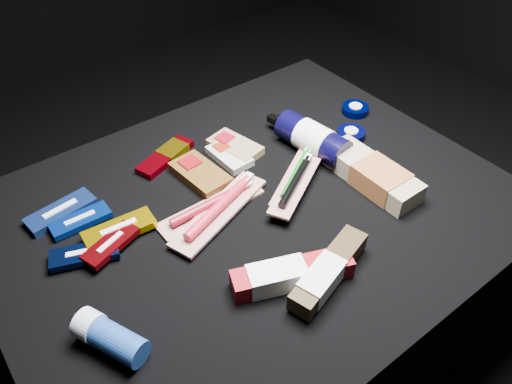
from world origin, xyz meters
TOP-DOWN VIEW (x-y plane):
  - ground at (0.00, 0.00)m, footprint 3.00×3.00m
  - cloth_table at (0.00, 0.00)m, footprint 0.98×0.78m
  - luna_bar_0 at (-0.31, 0.20)m, footprint 0.14×0.07m
  - luna_bar_1 at (-0.29, 0.16)m, footprint 0.11×0.04m
  - luna_bar_2 at (-0.32, 0.07)m, footprint 0.13×0.08m
  - luna_bar_3 at (-0.24, 0.08)m, footprint 0.13×0.06m
  - luna_bar_4 at (-0.27, 0.06)m, footprint 0.12×0.07m
  - clif_bar_0 at (-0.04, 0.14)m, footprint 0.08×0.14m
  - clif_bar_1 at (0.05, 0.15)m, footprint 0.06×0.11m
  - clif_bar_2 at (0.07, 0.17)m, footprint 0.09×0.13m
  - power_bar at (-0.06, 0.23)m, footprint 0.15×0.09m
  - lotion_bottle at (0.21, 0.06)m, footprint 0.09×0.22m
  - cream_tin_upper at (0.40, 0.11)m, footprint 0.06×0.06m
  - cream_tin_lower at (0.32, 0.04)m, footprint 0.06×0.06m
  - bodywash_bottle at (0.23, -0.09)m, footprint 0.08×0.23m
  - deodorant_stick at (-0.35, -0.12)m, footprint 0.09×0.12m
  - toothbrush_pack_0 at (-0.07, 0.04)m, footprint 0.22×0.05m
  - toothbrush_pack_1 at (-0.07, 0.02)m, footprint 0.25×0.13m
  - toothbrush_pack_2 at (0.11, 0.00)m, footprint 0.20×0.14m
  - toothbrush_pack_3 at (0.09, -0.02)m, footprint 0.19×0.14m
  - toothpaste_carton_red at (-0.07, -0.18)m, footprint 0.21×0.12m
  - toothpaste_carton_green at (-0.02, -0.22)m, footprint 0.20×0.10m

SIDE VIEW (x-z plane):
  - ground at x=0.00m, z-range 0.00..0.00m
  - cloth_table at x=0.00m, z-range 0.00..0.40m
  - luna_bar_0 at x=-0.31m, z-range 0.40..0.42m
  - power_bar at x=-0.06m, z-range 0.40..0.42m
  - clif_bar_1 at x=0.05m, z-range 0.40..0.42m
  - cream_tin_lower at x=0.32m, z-range 0.40..0.42m
  - cream_tin_upper at x=0.40m, z-range 0.40..0.42m
  - toothbrush_pack_0 at x=-0.07m, z-range 0.40..0.42m
  - luna_bar_1 at x=-0.29m, z-range 0.40..0.42m
  - clif_bar_2 at x=0.07m, z-range 0.40..0.42m
  - clif_bar_0 at x=-0.04m, z-range 0.40..0.42m
  - luna_bar_2 at x=-0.32m, z-range 0.40..0.42m
  - luna_bar_3 at x=-0.24m, z-range 0.41..0.42m
  - luna_bar_4 at x=-0.27m, z-range 0.41..0.42m
  - toothbrush_pack_1 at x=-0.07m, z-range 0.40..0.43m
  - toothpaste_carton_red at x=-0.07m, z-range 0.40..0.44m
  - toothbrush_pack_2 at x=0.11m, z-range 0.41..0.43m
  - bodywash_bottle at x=0.23m, z-range 0.40..0.45m
  - deodorant_stick at x=-0.35m, z-range 0.40..0.45m
  - toothpaste_carton_green at x=-0.02m, z-range 0.41..0.44m
  - toothbrush_pack_3 at x=0.09m, z-range 0.42..0.44m
  - lotion_bottle at x=0.21m, z-range 0.40..0.47m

